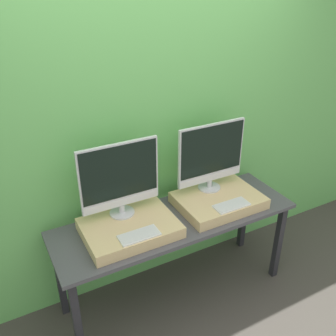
{
  "coord_description": "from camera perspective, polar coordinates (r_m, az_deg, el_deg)",
  "views": [
    {
      "loc": [
        -1.1,
        -1.65,
        2.33
      ],
      "look_at": [
        0.0,
        0.41,
        1.09
      ],
      "focal_mm": 40.0,
      "sensor_mm": 36.0,
      "label": 1
    }
  ],
  "objects": [
    {
      "name": "keyboard_left",
      "position": [
        2.43,
        -4.42,
        -10.17
      ],
      "size": [
        0.26,
        0.12,
        0.01
      ],
      "color": "silver",
      "rests_on": "wooden_riser_left"
    },
    {
      "name": "workbench",
      "position": [
        2.79,
        1.2,
        -8.95
      ],
      "size": [
        1.8,
        0.57,
        0.74
      ],
      "color": "#47474C",
      "rests_on": "ground_plane"
    },
    {
      "name": "monitor_right",
      "position": [
        2.81,
        6.59,
        1.95
      ],
      "size": [
        0.56,
        0.17,
        0.53
      ],
      "color": "silver",
      "rests_on": "wooden_riser_right"
    },
    {
      "name": "ground_plane",
      "position": [
        3.06,
        3.89,
        -21.7
      ],
      "size": [
        12.0,
        12.0,
        0.0
      ],
      "primitive_type": "plane",
      "color": "#423D38"
    },
    {
      "name": "wooden_riser_right",
      "position": [
        2.88,
        7.68,
        -4.91
      ],
      "size": [
        0.62,
        0.46,
        0.08
      ],
      "color": "#D6B77F",
      "rests_on": "workbench"
    },
    {
      "name": "monitor_left",
      "position": [
        2.5,
        -7.36,
        -1.5
      ],
      "size": [
        0.56,
        0.17,
        0.53
      ],
      "color": "silver",
      "rests_on": "wooden_riser_left"
    },
    {
      "name": "wall_back",
      "position": [
        2.75,
        -2.32,
        5.9
      ],
      "size": [
        8.0,
        0.04,
        2.6
      ],
      "color": "#66B75B",
      "rests_on": "ground_plane"
    },
    {
      "name": "keyboard_right",
      "position": [
        2.75,
        9.65,
        -5.61
      ],
      "size": [
        0.26,
        0.12,
        0.01
      ],
      "color": "silver",
      "rests_on": "wooden_riser_right"
    },
    {
      "name": "wooden_riser_left",
      "position": [
        2.58,
        -5.85,
        -9.08
      ],
      "size": [
        0.62,
        0.46,
        0.08
      ],
      "color": "#D6B77F",
      "rests_on": "workbench"
    }
  ]
}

